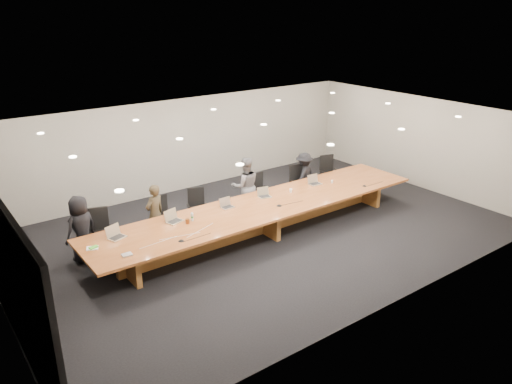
# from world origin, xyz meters

# --- Properties ---
(ground) EXTENTS (12.00, 12.00, 0.00)m
(ground) POSITION_xyz_m (0.00, 0.00, 0.00)
(ground) COLOR black
(ground) RESTS_ON ground
(back_wall) EXTENTS (12.00, 0.02, 2.80)m
(back_wall) POSITION_xyz_m (0.00, 4.00, 1.40)
(back_wall) COLOR silver
(back_wall) RESTS_ON ground
(conference_table) EXTENTS (9.00, 1.80, 0.75)m
(conference_table) POSITION_xyz_m (0.00, 0.00, 0.52)
(conference_table) COLOR brown
(conference_table) RESTS_ON ground
(chair_far_left) EXTENTS (0.70, 0.70, 1.09)m
(chair_far_left) POSITION_xyz_m (-3.67, 1.31, 0.54)
(chair_far_left) COLOR black
(chair_far_left) RESTS_ON ground
(chair_left) EXTENTS (0.57, 0.57, 1.02)m
(chair_left) POSITION_xyz_m (-2.04, 1.33, 0.51)
(chair_left) COLOR black
(chair_left) RESTS_ON ground
(chair_mid_left) EXTENTS (0.66, 0.66, 1.01)m
(chair_mid_left) POSITION_xyz_m (-1.09, 1.34, 0.51)
(chair_mid_left) COLOR black
(chair_mid_left) RESTS_ON ground
(chair_mid_right) EXTENTS (0.55, 0.55, 1.04)m
(chair_mid_right) POSITION_xyz_m (0.90, 1.29, 0.52)
(chair_mid_right) COLOR black
(chair_mid_right) RESTS_ON ground
(chair_right) EXTENTS (0.62, 0.62, 1.05)m
(chair_right) POSITION_xyz_m (2.23, 1.18, 0.53)
(chair_right) COLOR black
(chair_right) RESTS_ON ground
(chair_far_right) EXTENTS (0.66, 0.66, 1.09)m
(chair_far_right) POSITION_xyz_m (3.51, 1.25, 0.54)
(chair_far_right) COLOR black
(chair_far_right) RESTS_ON ground
(person_a) EXTENTS (0.86, 0.70, 1.52)m
(person_a) POSITION_xyz_m (-4.08, 1.26, 0.76)
(person_a) COLOR black
(person_a) RESTS_ON ground
(person_b) EXTENTS (0.61, 0.49, 1.46)m
(person_b) POSITION_xyz_m (-2.37, 1.13, 0.73)
(person_b) COLOR #342C1C
(person_b) RESTS_ON ground
(person_c) EXTENTS (0.94, 0.83, 1.60)m
(person_c) POSITION_xyz_m (0.35, 1.25, 0.80)
(person_c) COLOR #5D5C5F
(person_c) RESTS_ON ground
(person_d) EXTENTS (1.02, 0.80, 1.39)m
(person_d) POSITION_xyz_m (2.40, 1.19, 0.69)
(person_d) COLOR black
(person_d) RESTS_ON ground
(laptop_a) EXTENTS (0.42, 0.36, 0.28)m
(laptop_a) POSITION_xyz_m (-3.61, 0.36, 0.89)
(laptop_a) COLOR beige
(laptop_a) RESTS_ON conference_table
(laptop_b) EXTENTS (0.42, 0.35, 0.28)m
(laptop_b) POSITION_xyz_m (-2.24, 0.38, 0.89)
(laptop_b) COLOR #C5B997
(laptop_b) RESTS_ON conference_table
(laptop_c) EXTENTS (0.31, 0.23, 0.24)m
(laptop_c) POSITION_xyz_m (-0.80, 0.38, 0.87)
(laptop_c) COLOR tan
(laptop_c) RESTS_ON conference_table
(laptop_d) EXTENTS (0.36, 0.29, 0.25)m
(laptop_d) POSITION_xyz_m (0.35, 0.40, 0.87)
(laptop_d) COLOR tan
(laptop_d) RESTS_ON conference_table
(laptop_e) EXTENTS (0.35, 0.27, 0.26)m
(laptop_e) POSITION_xyz_m (2.06, 0.35, 0.88)
(laptop_e) COLOR #BDAC90
(laptop_e) RESTS_ON conference_table
(water_bottle) EXTENTS (0.07, 0.07, 0.19)m
(water_bottle) POSITION_xyz_m (-1.89, 0.20, 0.84)
(water_bottle) COLOR silver
(water_bottle) RESTS_ON conference_table
(amber_mug) EXTENTS (0.12, 0.12, 0.11)m
(amber_mug) POSITION_xyz_m (-2.04, 0.14, 0.81)
(amber_mug) COLOR brown
(amber_mug) RESTS_ON conference_table
(paper_cup_near) EXTENTS (0.08, 0.08, 0.09)m
(paper_cup_near) POSITION_xyz_m (1.12, 0.28, 0.80)
(paper_cup_near) COLOR white
(paper_cup_near) RESTS_ON conference_table
(paper_cup_far) EXTENTS (0.07, 0.07, 0.08)m
(paper_cup_far) POSITION_xyz_m (2.51, 0.15, 0.79)
(paper_cup_far) COLOR white
(paper_cup_far) RESTS_ON conference_table
(notepad) EXTENTS (0.29, 0.27, 0.01)m
(notepad) POSITION_xyz_m (-4.20, 0.20, 0.76)
(notepad) COLOR white
(notepad) RESTS_ON conference_table
(lime_gadget) EXTENTS (0.19, 0.13, 0.03)m
(lime_gadget) POSITION_xyz_m (-4.18, 0.19, 0.78)
(lime_gadget) COLOR #50C133
(lime_gadget) RESTS_ON notepad
(av_box) EXTENTS (0.21, 0.16, 0.03)m
(av_box) POSITION_xyz_m (-3.76, -0.50, 0.77)
(av_box) COLOR silver
(av_box) RESTS_ON conference_table
(mic_left) EXTENTS (0.15, 0.15, 0.03)m
(mic_left) POSITION_xyz_m (-2.59, -0.57, 0.77)
(mic_left) COLOR black
(mic_left) RESTS_ON conference_table
(mic_center) EXTENTS (0.17, 0.17, 0.03)m
(mic_center) POSITION_xyz_m (0.28, -0.28, 0.77)
(mic_center) COLOR black
(mic_center) RESTS_ON conference_table
(mic_right) EXTENTS (0.14, 0.14, 0.03)m
(mic_right) POSITION_xyz_m (3.04, -0.56, 0.76)
(mic_right) COLOR black
(mic_right) RESTS_ON conference_table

